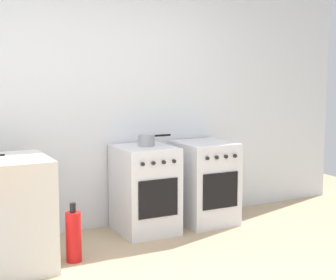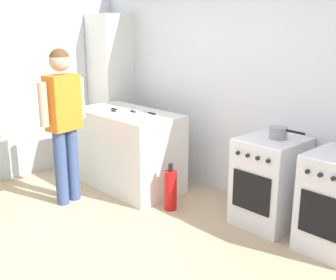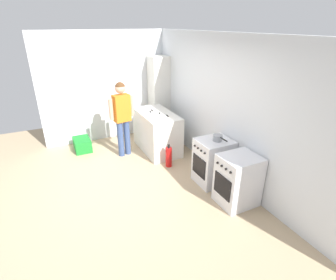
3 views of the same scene
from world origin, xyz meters
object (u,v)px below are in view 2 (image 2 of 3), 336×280
(oven_left, at_px, (270,181))
(knife_chef, at_px, (117,112))
(larder_cabinet, at_px, (111,89))
(person, at_px, (63,113))
(fire_extinguisher, at_px, (171,190))
(knife_paring, at_px, (150,113))
(knife_carving, at_px, (111,108))
(pot, at_px, (279,133))
(knife_bread, at_px, (137,113))

(oven_left, distance_m, knife_chef, 1.86)
(knife_chef, distance_m, larder_cabinet, 1.10)
(person, relative_size, fire_extinguisher, 3.28)
(knife_chef, distance_m, person, 0.65)
(knife_paring, xyz_separation_m, knife_carving, (-0.56, -0.13, -0.00))
(knife_paring, bearing_deg, fire_extinguisher, -21.86)
(larder_cabinet, bearing_deg, oven_left, -2.21)
(person, bearing_deg, fire_extinguisher, 35.89)
(person, height_order, larder_cabinet, larder_cabinet)
(knife_paring, distance_m, knife_carving, 0.57)
(pot, height_order, person, person)
(oven_left, bearing_deg, knife_chef, -164.10)
(knife_bread, bearing_deg, knife_paring, 53.06)
(pot, xyz_separation_m, person, (-1.82, -1.17, 0.07))
(oven_left, relative_size, person, 0.52)
(oven_left, relative_size, pot, 2.45)
(knife_paring, distance_m, larder_cabinet, 1.26)
(knife_bread, xyz_separation_m, knife_chef, (-0.20, -0.13, 0.00))
(knife_paring, distance_m, fire_extinguisher, 0.93)
(person, xyz_separation_m, larder_cabinet, (-0.87, 1.24, 0.02))
(pot, height_order, larder_cabinet, larder_cabinet)
(knife_chef, relative_size, knife_carving, 0.94)
(pot, height_order, knife_bread, pot)
(knife_carving, xyz_separation_m, larder_cabinet, (-0.65, 0.48, 0.10))
(oven_left, xyz_separation_m, pot, (0.04, 0.03, 0.48))
(knife_bread, xyz_separation_m, knife_carving, (-0.47, -0.02, 0.00))
(knife_carving, height_order, fire_extinguisher, knife_carving)
(knife_bread, distance_m, knife_paring, 0.14)
(pot, bearing_deg, knife_bread, -166.06)
(knife_paring, xyz_separation_m, person, (-0.34, -0.89, 0.08))
(knife_bread, bearing_deg, pot, 13.94)
(knife_paring, distance_m, person, 0.96)
(knife_carving, distance_m, person, 0.79)
(pot, distance_m, larder_cabinet, 2.69)
(oven_left, bearing_deg, larder_cabinet, 177.79)
(knife_paring, height_order, larder_cabinet, larder_cabinet)
(oven_left, bearing_deg, knife_paring, -170.27)
(knife_chef, bearing_deg, knife_bread, 33.14)
(pot, height_order, knife_paring, pot)
(oven_left, relative_size, knife_carving, 2.58)
(pot, xyz_separation_m, knife_carving, (-2.04, -0.41, -0.00))
(larder_cabinet, bearing_deg, fire_extinguisher, -18.05)
(knife_paring, height_order, fire_extinguisher, knife_paring)
(knife_bread, height_order, knife_carving, same)
(knife_paring, bearing_deg, person, -110.89)
(fire_extinguisher, bearing_deg, pot, 29.19)
(pot, xyz_separation_m, larder_cabinet, (-2.69, 0.07, 0.09))
(fire_extinguisher, bearing_deg, knife_paring, 158.14)
(oven_left, height_order, larder_cabinet, larder_cabinet)
(person, bearing_deg, larder_cabinet, 124.88)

